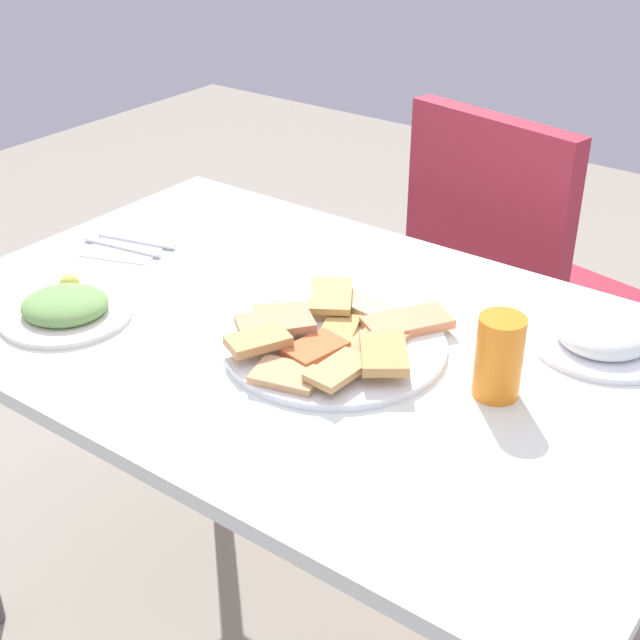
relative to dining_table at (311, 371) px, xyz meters
name	(u,v)px	position (x,y,z in m)	size (l,w,h in m)	color
dining_table	(311,371)	(0.00, 0.00, 0.00)	(1.23, 0.79, 0.72)	white
dining_chair	(509,279)	(0.01, 0.73, -0.13)	(0.49, 0.50, 0.91)	#A02637
pide_platter	(335,340)	(0.06, -0.02, 0.09)	(0.34, 0.35, 0.04)	white
salad_plate_greens	(66,308)	(-0.34, -0.20, 0.09)	(0.21, 0.21, 0.04)	white
salad_plate_rice	(605,334)	(0.39, 0.23, 0.10)	(0.23, 0.23, 0.06)	white
soda_can	(499,357)	(0.32, 0.01, 0.14)	(0.07, 0.07, 0.12)	orange
paper_napkin	(129,245)	(-0.46, 0.05, 0.08)	(0.14, 0.14, 0.00)	white
fork	(122,247)	(-0.46, 0.03, 0.08)	(0.17, 0.01, 0.01)	silver
spoon	(136,240)	(-0.46, 0.07, 0.08)	(0.17, 0.01, 0.01)	silver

